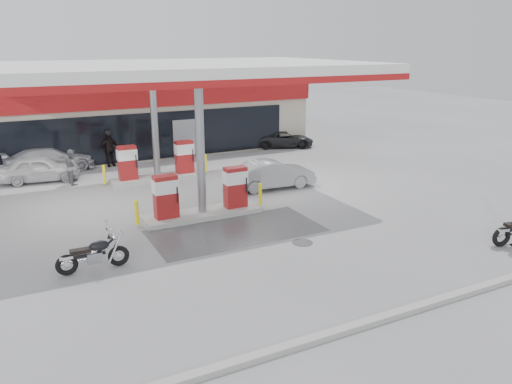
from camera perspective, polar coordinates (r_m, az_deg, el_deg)
ground at (r=17.51m, az=-3.76°, el=-4.72°), size 90.00×90.00×0.00m
wet_patch at (r=17.69m, az=-2.27°, el=-4.45°), size 6.00×3.00×0.00m
drain_cover at (r=16.73m, az=5.33°, el=-5.79°), size 0.70×0.70×0.01m
kerb at (r=12.02m, az=10.11°, el=-15.27°), size 28.00×0.25×0.15m
store_building at (r=31.89m, az=-15.41°, el=8.25°), size 22.00×8.22×4.00m
canopy at (r=21.02m, az=-9.63°, el=13.46°), size 16.00×10.02×5.51m
pump_island_near at (r=19.02m, az=-6.20°, el=-0.74°), size 5.14×1.30×1.78m
pump_island_far at (r=24.53m, az=-11.25°, el=3.03°), size 5.14×1.30×1.78m
parked_motorcycle at (r=15.32m, az=-18.02°, el=-6.86°), size 2.09×0.80×1.08m
sedan_white at (r=25.89m, az=-23.47°, el=2.44°), size 3.74×1.86×1.22m
attendant at (r=24.78m, az=-20.25°, el=2.72°), size 0.70×0.86×1.65m
hatchback_silver at (r=22.70m, az=1.90°, el=2.04°), size 3.95×1.60×1.27m
parked_car_left at (r=27.67m, az=-22.59°, el=3.46°), size 4.60×2.24×1.29m
parked_car_right at (r=31.83m, az=3.26°, el=6.07°), size 4.04×2.92×1.02m
biker_walking at (r=27.78m, az=-16.43°, el=4.72°), size 1.15×0.65×1.86m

